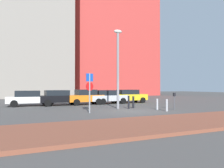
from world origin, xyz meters
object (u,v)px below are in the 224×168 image
at_px(traffic_bollard_mid, 157,104).
at_px(traffic_bollard_far, 167,105).
at_px(parking_meter, 174,99).
at_px(parked_car_orange, 87,97).
at_px(parked_car_white, 31,98).
at_px(parked_car_yellow, 128,96).
at_px(parked_car_black, 60,97).
at_px(street_lamp, 118,62).
at_px(parked_car_silver, 108,97).
at_px(traffic_bollard_edge, 129,102).
at_px(parking_sign_post, 90,88).
at_px(traffic_bollard_near, 133,102).

distance_m(traffic_bollard_mid, traffic_bollard_far, 1.28).
bearing_deg(parking_meter, parked_car_orange, 121.32).
bearing_deg(parked_car_white, parking_meter, -38.98).
distance_m(parked_car_yellow, traffic_bollard_far, 8.79).
bearing_deg(parked_car_black, street_lamp, -54.02).
relative_size(parked_car_orange, parking_meter, 3.13).
relative_size(parked_car_silver, parked_car_yellow, 0.97).
bearing_deg(traffic_bollard_edge, street_lamp, 154.60).
height_order(parked_car_black, parking_sign_post, parking_sign_post).
height_order(parking_meter, traffic_bollard_far, parking_meter).
xyz_separation_m(parked_car_yellow, traffic_bollard_near, (-2.45, -5.60, -0.28)).
distance_m(parked_car_orange, parking_sign_post, 7.51).
bearing_deg(parked_car_orange, parking_meter, -58.68).
distance_m(parked_car_orange, parking_meter, 9.27).
relative_size(parked_car_black, traffic_bollard_far, 4.55).
height_order(traffic_bollard_mid, traffic_bollard_far, traffic_bollard_far).
xyz_separation_m(parked_car_orange, traffic_bollard_near, (2.51, -5.40, -0.28)).
xyz_separation_m(parked_car_yellow, traffic_bollard_edge, (-3.07, -5.92, -0.25)).
height_order(parked_car_white, parking_sign_post, parking_sign_post).
distance_m(parked_car_orange, street_lamp, 6.28).
xyz_separation_m(parked_car_orange, parking_sign_post, (-1.98, -7.18, 0.96)).
relative_size(parked_car_yellow, street_lamp, 0.66).
distance_m(parked_car_yellow, traffic_bollard_mid, 7.52).
bearing_deg(street_lamp, parked_car_silver, 76.60).
xyz_separation_m(parking_meter, traffic_bollard_mid, (-1.13, 0.71, -0.45)).
relative_size(parked_car_yellow, traffic_bollard_far, 4.81).
height_order(parked_car_orange, traffic_bollard_mid, parked_car_orange).
xyz_separation_m(parked_car_white, parked_car_black, (2.63, -0.38, 0.03)).
height_order(parked_car_silver, traffic_bollard_mid, parked_car_silver).
bearing_deg(traffic_bollard_near, parked_car_black, 134.48).
distance_m(parked_car_black, parked_car_orange, 2.80).
bearing_deg(traffic_bollard_mid, traffic_bollard_far, -92.64).
relative_size(parked_car_yellow, parking_meter, 3.20).
height_order(parked_car_black, parking_meter, parked_car_black).
height_order(parked_car_yellow, parking_sign_post, parking_sign_post).
height_order(parked_car_silver, parking_meter, parked_car_silver).
distance_m(parked_car_silver, traffic_bollard_edge, 5.73).
relative_size(parked_car_yellow, traffic_bollard_near, 4.29).
distance_m(parked_car_orange, traffic_bollard_near, 5.96).
xyz_separation_m(parking_sign_post, street_lamp, (3.06, 1.84, 2.17)).
xyz_separation_m(parked_car_white, parked_car_orange, (5.43, -0.37, 0.03)).
relative_size(parked_car_orange, parked_car_silver, 1.01).
xyz_separation_m(traffic_bollard_near, traffic_bollard_far, (1.12, -3.08, -0.05)).
bearing_deg(parked_car_yellow, parking_meter, -90.98).
height_order(parking_sign_post, traffic_bollard_edge, parking_sign_post).
bearing_deg(traffic_bollard_near, parked_car_silver, 91.75).
bearing_deg(street_lamp, traffic_bollard_mid, -35.65).
height_order(parked_car_orange, parking_meter, parked_car_orange).
xyz_separation_m(parked_car_orange, street_lamp, (1.08, -5.34, 3.13)).
relative_size(parking_sign_post, traffic_bollard_mid, 3.18).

